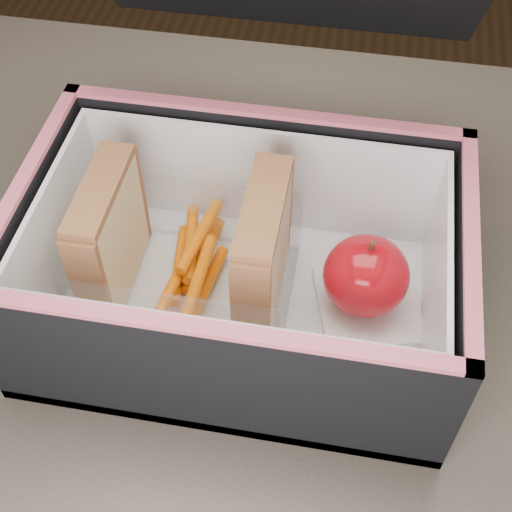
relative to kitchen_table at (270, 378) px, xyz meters
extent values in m
cube|color=brown|center=(0.00, 0.00, 0.08)|extent=(1.20, 0.80, 0.03)
cube|color=tan|center=(-0.14, 0.01, 0.16)|extent=(0.01, 0.10, 0.10)
cube|color=#BC535F|center=(-0.13, 0.01, 0.16)|extent=(0.01, 0.09, 0.10)
cube|color=tan|center=(-0.12, 0.01, 0.16)|extent=(0.01, 0.10, 0.10)
cube|color=brown|center=(-0.13, 0.01, 0.21)|extent=(0.03, 0.10, 0.01)
cube|color=tan|center=(-0.02, 0.01, 0.16)|extent=(0.01, 0.10, 0.11)
cube|color=#BC535F|center=(-0.01, 0.01, 0.16)|extent=(0.01, 0.10, 0.10)
cube|color=tan|center=(0.00, 0.01, 0.16)|extent=(0.01, 0.10, 0.11)
cube|color=brown|center=(-0.01, 0.01, 0.22)|extent=(0.03, 0.10, 0.01)
cylinder|color=#D45500|center=(-0.07, 0.04, 0.11)|extent=(0.02, 0.08, 0.01)
cylinder|color=#D45500|center=(-0.08, 0.04, 0.13)|extent=(0.03, 0.08, 0.01)
cylinder|color=#D45500|center=(-0.07, 0.04, 0.14)|extent=(0.02, 0.08, 0.01)
cylinder|color=#D45500|center=(-0.08, 0.03, 0.11)|extent=(0.02, 0.08, 0.01)
cylinder|color=#D45500|center=(-0.08, 0.00, 0.13)|extent=(0.02, 0.08, 0.01)
cylinder|color=#D45500|center=(-0.06, 0.00, 0.14)|extent=(0.01, 0.08, 0.01)
cylinder|color=#D45500|center=(-0.06, 0.01, 0.11)|extent=(0.02, 0.08, 0.01)
cube|color=white|center=(0.08, 0.02, 0.11)|extent=(0.10, 0.10, 0.01)
ellipsoid|color=maroon|center=(0.07, 0.02, 0.15)|extent=(0.09, 0.09, 0.06)
cylinder|color=#462D19|center=(0.07, 0.02, 0.18)|extent=(0.01, 0.01, 0.01)
camera|label=1|loc=(0.05, -0.33, 0.58)|focal=50.00mm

